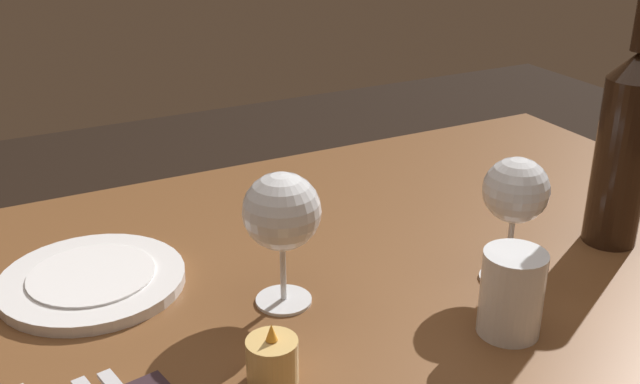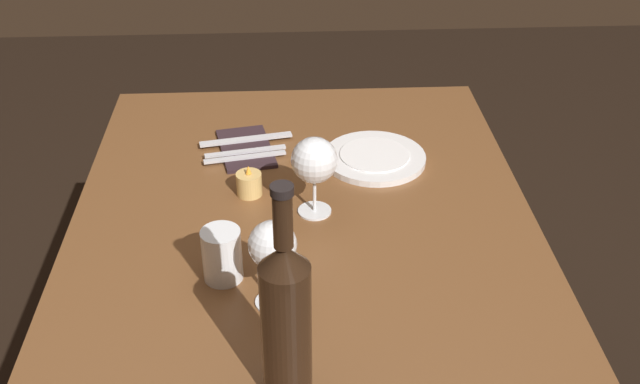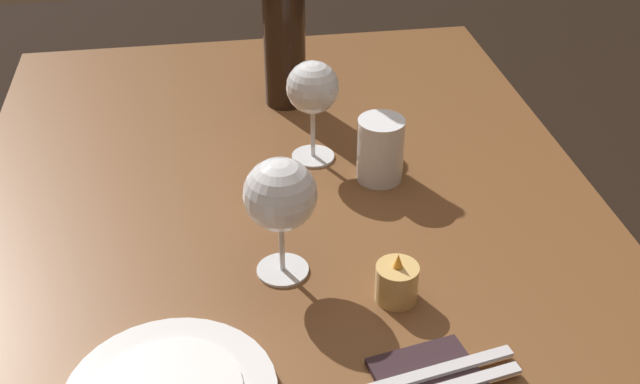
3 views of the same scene
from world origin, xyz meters
TOP-DOWN VIEW (x-y plane):
  - dining_table at (0.00, 0.00)m, footprint 1.30×0.90m
  - wine_glass_left at (0.09, -0.02)m, footprint 0.09×0.09m
  - wine_glass_right at (-0.18, 0.06)m, footprint 0.08×0.08m
  - wine_bottle at (-0.37, 0.04)m, footprint 0.07×0.07m
  - water_tumbler at (-0.10, 0.14)m, footprint 0.07×0.07m
  - votive_candle at (0.16, 0.11)m, footprint 0.05×0.05m
  - fork_outer at (0.29, 0.12)m, footprint 0.05×0.18m

SIDE VIEW (x-z plane):
  - dining_table at x=0.00m, z-range 0.28..1.02m
  - fork_outer at x=0.29m, z-range 0.75..0.75m
  - votive_candle at x=0.16m, z-range 0.73..0.80m
  - water_tumbler at x=-0.10m, z-range 0.73..0.83m
  - wine_glass_left at x=0.09m, z-range 0.77..0.94m
  - wine_glass_right at x=-0.18m, z-range 0.78..0.94m
  - wine_bottle at x=-0.37m, z-range 0.70..1.05m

